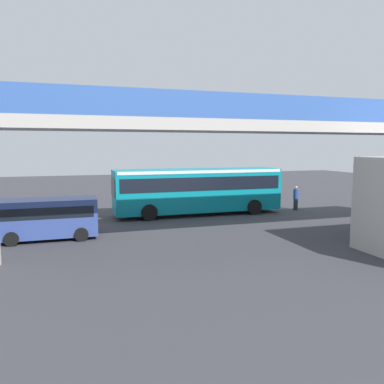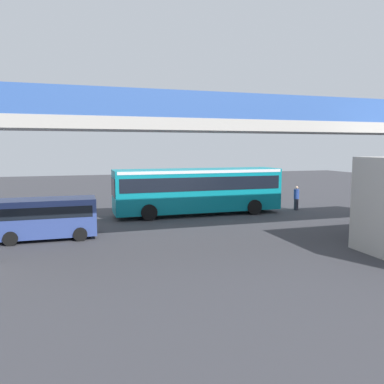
% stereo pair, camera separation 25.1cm
% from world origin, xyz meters
% --- Properties ---
extents(ground, '(80.00, 80.00, 0.00)m').
position_xyz_m(ground, '(0.00, 0.00, 0.00)').
color(ground, '#38383D').
extents(city_bus, '(11.54, 2.85, 3.15)m').
position_xyz_m(city_bus, '(1.32, 1.46, 1.88)').
color(city_bus, '#0C8493').
rests_on(city_bus, ground).
extents(parked_van, '(4.80, 2.17, 2.05)m').
position_xyz_m(parked_van, '(10.85, 6.02, 1.18)').
color(parked_van, '#33478C').
rests_on(parked_van, ground).
extents(bicycle_orange, '(1.77, 0.44, 0.96)m').
position_xyz_m(bicycle_orange, '(-10.86, 4.55, 0.37)').
color(bicycle_orange, black).
rests_on(bicycle_orange, ground).
extents(pedestrian, '(0.38, 0.38, 1.79)m').
position_xyz_m(pedestrian, '(-6.19, 1.92, 0.89)').
color(pedestrian, '#2D2D38').
rests_on(pedestrian, ground).
extents(traffic_sign, '(0.08, 0.60, 2.80)m').
position_xyz_m(traffic_sign, '(-6.13, -3.36, 1.89)').
color(traffic_sign, slate).
rests_on(traffic_sign, ground).
extents(lane_dash_leftmost, '(2.00, 0.20, 0.01)m').
position_xyz_m(lane_dash_leftmost, '(-4.00, -2.10, 0.00)').
color(lane_dash_leftmost, silver).
rests_on(lane_dash_leftmost, ground).
extents(lane_dash_left, '(2.00, 0.20, 0.01)m').
position_xyz_m(lane_dash_left, '(0.00, -2.10, 0.00)').
color(lane_dash_left, silver).
rests_on(lane_dash_left, ground).
extents(lane_dash_centre, '(2.00, 0.20, 0.01)m').
position_xyz_m(lane_dash_centre, '(4.00, -2.10, 0.00)').
color(lane_dash_centre, silver).
rests_on(lane_dash_centre, ground).
extents(pedestrian_overpass, '(27.72, 2.60, 6.92)m').
position_xyz_m(pedestrian_overpass, '(0.00, 9.93, 5.14)').
color(pedestrian_overpass, '#B2ADA5').
rests_on(pedestrian_overpass, ground).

